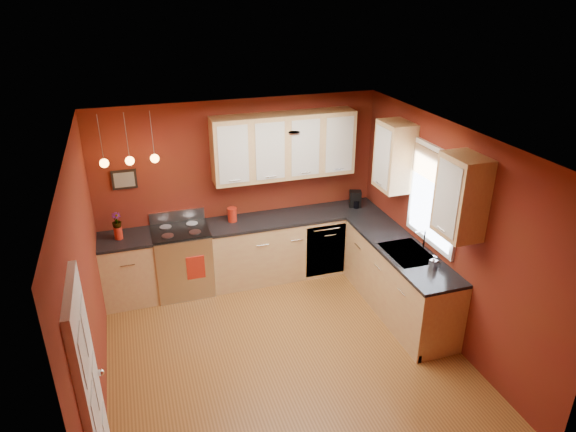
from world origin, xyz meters
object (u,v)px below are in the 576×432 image
object	(u,v)px
sink	(408,254)
coffee_maker	(355,200)
red_canister	(232,215)
soap_pump	(433,262)
gas_range	(183,260)

from	to	relation	value
sink	coffee_maker	world-z (taller)	sink
sink	red_canister	size ratio (longest dim) A/B	3.46
sink	red_canister	xyz separation A→B (m)	(-1.88, 1.57, 0.13)
soap_pump	sink	bearing A→B (deg)	99.23
soap_pump	gas_range	bearing A→B (deg)	144.21
gas_range	soap_pump	bearing A→B (deg)	-35.79
coffee_maker	soap_pump	xyz separation A→B (m)	(0.10, -1.96, -0.03)
coffee_maker	soap_pump	world-z (taller)	coffee_maker
sink	coffee_maker	distance (m)	1.53
red_canister	soap_pump	distance (m)	2.81
sink	coffee_maker	bearing A→B (deg)	90.90
gas_range	sink	size ratio (longest dim) A/B	1.59
red_canister	coffee_maker	xyz separation A→B (m)	(1.86, -0.05, 0.01)
red_canister	sink	bearing A→B (deg)	-39.90
sink	red_canister	bearing A→B (deg)	140.10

